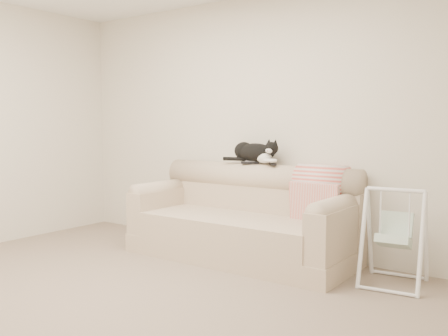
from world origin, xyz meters
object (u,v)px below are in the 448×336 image
tuxedo_cat (255,152)px  baby_swing (394,236)px  remote_a (250,162)px  sofa (244,221)px  remote_b (273,164)px

tuxedo_cat → baby_swing: (1.49, -0.26, -0.62)m
remote_a → baby_swing: 1.62m
sofa → baby_swing: (1.45, -0.01, 0.04)m
remote_a → baby_swing: bearing=-8.4°
sofa → remote_a: 0.60m
remote_a → tuxedo_cat: bearing=39.8°
sofa → baby_swing: 1.45m
sofa → remote_a: bearing=109.2°
remote_b → remote_a: bearing=-179.3°
sofa → baby_swing: sofa is taller
sofa → remote_b: (0.18, 0.22, 0.56)m
remote_a → remote_b: (0.26, 0.00, -0.00)m
tuxedo_cat → baby_swing: bearing=-9.8°
baby_swing → sofa: bearing=179.7°
tuxedo_cat → remote_b: bearing=-7.4°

